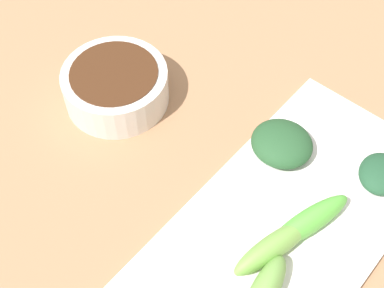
{
  "coord_description": "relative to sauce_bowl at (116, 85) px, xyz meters",
  "views": [
    {
      "loc": [
        0.19,
        -0.22,
        0.5
      ],
      "look_at": [
        -0.02,
        0.02,
        0.05
      ],
      "focal_mm": 51.38,
      "sensor_mm": 36.0,
      "label": 1
    }
  ],
  "objects": [
    {
      "name": "broccoli_stalk_1",
      "position": [
        0.26,
        -0.0,
        0.0
      ],
      "size": [
        0.05,
        0.1,
        0.03
      ],
      "primitive_type": "ellipsoid",
      "rotation": [
        0.0,
        0.0,
        -0.28
      ],
      "color": "#5BBC41",
      "rests_on": "serving_plate"
    },
    {
      "name": "serving_plate",
      "position": [
        0.24,
        -0.02,
        -0.02
      ],
      "size": [
        0.17,
        0.36,
        0.01
      ],
      "primitive_type": "cube",
      "color": "white",
      "rests_on": "tabletop"
    },
    {
      "name": "broccoli_leafy_5",
      "position": [
        0.19,
        0.05,
        0.0
      ],
      "size": [
        0.07,
        0.07,
        0.03
      ],
      "primitive_type": "ellipsoid",
      "rotation": [
        0.0,
        0.0,
        0.15
      ],
      "color": "#27512D",
      "rests_on": "serving_plate"
    },
    {
      "name": "tabletop",
      "position": [
        0.14,
        -0.03,
        -0.03
      ],
      "size": [
        2.1,
        2.1,
        0.02
      ],
      "primitive_type": "cube",
      "color": "#A57652",
      "rests_on": "ground"
    },
    {
      "name": "broccoli_stalk_0",
      "position": [
        0.25,
        -0.05,
        0.0
      ],
      "size": [
        0.04,
        0.09,
        0.03
      ],
      "primitive_type": "ellipsoid",
      "rotation": [
        0.0,
        0.0,
        -0.25
      ],
      "color": "#76AA49",
      "rests_on": "serving_plate"
    },
    {
      "name": "sauce_bowl",
      "position": [
        0.0,
        0.0,
        0.0
      ],
      "size": [
        0.12,
        0.12,
        0.04
      ],
      "color": "silver",
      "rests_on": "tabletop"
    },
    {
      "name": "broccoli_leafy_2",
      "position": [
        0.28,
        0.09,
        -0.0
      ],
      "size": [
        0.05,
        0.06,
        0.02
      ],
      "primitive_type": "ellipsoid",
      "rotation": [
        0.0,
        0.0,
        0.28
      ],
      "color": "#224E31",
      "rests_on": "serving_plate"
    }
  ]
}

